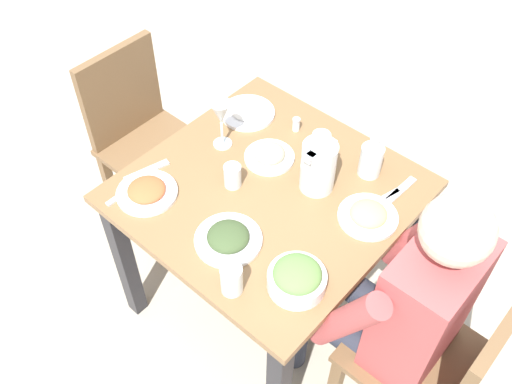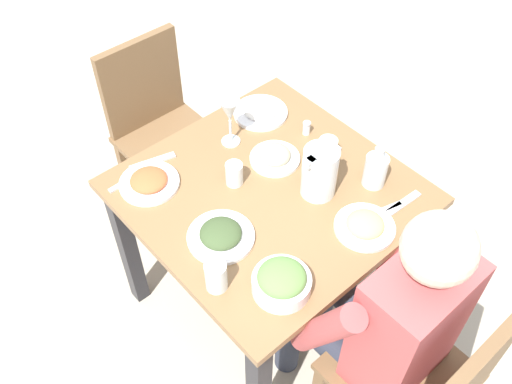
{
  "view_description": "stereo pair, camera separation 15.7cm",
  "coord_description": "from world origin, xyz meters",
  "px_view_note": "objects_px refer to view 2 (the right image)",
  "views": [
    {
      "loc": [
        -1.01,
        -0.85,
        2.2
      ],
      "look_at": [
        -0.04,
        0.02,
        0.75
      ],
      "focal_mm": 39.95,
      "sensor_mm": 36.0,
      "label": 1
    },
    {
      "loc": [
        -0.9,
        -0.96,
        2.2
      ],
      "look_at": [
        -0.04,
        0.02,
        0.75
      ],
      "focal_mm": 39.95,
      "sensor_mm": 36.0,
      "label": 2
    }
  ],
  "objects_px": {
    "chair_far": "(160,126)",
    "water_glass_center": "(216,276)",
    "plate_rice_curry": "(149,181)",
    "water_glass_far_left": "(328,149)",
    "plate_dolmas": "(221,235)",
    "plate_fries": "(365,225)",
    "diner_near": "(380,315)",
    "salt_shaker": "(307,128)",
    "salad_bowl": "(282,281)",
    "water_glass_near_left": "(234,174)",
    "dining_table": "(268,212)",
    "chair_near": "(423,384)",
    "plate_beans": "(275,156)",
    "water_pitcher": "(320,172)",
    "plate_yoghurt": "(260,111)",
    "wine_glass": "(230,113)",
    "oil_carafe": "(375,172)"
  },
  "relations": [
    {
      "from": "plate_dolmas",
      "to": "plate_fries",
      "type": "height_order",
      "value": "plate_dolmas"
    },
    {
      "from": "plate_yoghurt",
      "to": "water_glass_center",
      "type": "distance_m",
      "value": 0.8
    },
    {
      "from": "plate_fries",
      "to": "water_glass_near_left",
      "type": "distance_m",
      "value": 0.48
    },
    {
      "from": "plate_rice_curry",
      "to": "water_glass_far_left",
      "type": "relative_size",
      "value": 2.35
    },
    {
      "from": "chair_near",
      "to": "water_pitcher",
      "type": "relative_size",
      "value": 4.72
    },
    {
      "from": "plate_dolmas",
      "to": "water_glass_far_left",
      "type": "height_order",
      "value": "water_glass_far_left"
    },
    {
      "from": "dining_table",
      "to": "plate_dolmas",
      "type": "relative_size",
      "value": 4.12
    },
    {
      "from": "dining_table",
      "to": "water_glass_center",
      "type": "bearing_deg",
      "value": -153.94
    },
    {
      "from": "wine_glass",
      "to": "diner_near",
      "type": "bearing_deg",
      "value": -96.68
    },
    {
      "from": "plate_rice_curry",
      "to": "plate_beans",
      "type": "relative_size",
      "value": 1.15
    },
    {
      "from": "water_glass_near_left",
      "to": "salt_shaker",
      "type": "height_order",
      "value": "water_glass_near_left"
    },
    {
      "from": "water_pitcher",
      "to": "chair_near",
      "type": "bearing_deg",
      "value": -104.28
    },
    {
      "from": "chair_far",
      "to": "water_glass_center",
      "type": "distance_m",
      "value": 1.07
    },
    {
      "from": "dining_table",
      "to": "plate_fries",
      "type": "height_order",
      "value": "plate_fries"
    },
    {
      "from": "chair_near",
      "to": "salt_shaker",
      "type": "height_order",
      "value": "chair_near"
    },
    {
      "from": "water_pitcher",
      "to": "plate_beans",
      "type": "bearing_deg",
      "value": 92.23
    },
    {
      "from": "plate_rice_curry",
      "to": "salt_shaker",
      "type": "relative_size",
      "value": 3.9
    },
    {
      "from": "water_pitcher",
      "to": "plate_yoghurt",
      "type": "height_order",
      "value": "water_pitcher"
    },
    {
      "from": "plate_yoghurt",
      "to": "water_glass_far_left",
      "type": "height_order",
      "value": "water_glass_far_left"
    },
    {
      "from": "plate_beans",
      "to": "diner_near",
      "type": "bearing_deg",
      "value": -103.52
    },
    {
      "from": "plate_rice_curry",
      "to": "plate_dolmas",
      "type": "bearing_deg",
      "value": -83.44
    },
    {
      "from": "salad_bowl",
      "to": "salt_shaker",
      "type": "xyz_separation_m",
      "value": [
        0.54,
        0.44,
        -0.01
      ]
    },
    {
      "from": "plate_fries",
      "to": "water_glass_center",
      "type": "height_order",
      "value": "water_glass_center"
    },
    {
      "from": "dining_table",
      "to": "salt_shaker",
      "type": "relative_size",
      "value": 16.68
    },
    {
      "from": "plate_rice_curry",
      "to": "salt_shaker",
      "type": "distance_m",
      "value": 0.62
    },
    {
      "from": "salad_bowl",
      "to": "water_glass_far_left",
      "type": "bearing_deg",
      "value": 30.61
    },
    {
      "from": "chair_far",
      "to": "water_glass_center",
      "type": "bearing_deg",
      "value": -113.6
    },
    {
      "from": "oil_carafe",
      "to": "salt_shaker",
      "type": "relative_size",
      "value": 3.05
    },
    {
      "from": "plate_yoghurt",
      "to": "wine_glass",
      "type": "relative_size",
      "value": 1.09
    },
    {
      "from": "diner_near",
      "to": "salt_shaker",
      "type": "bearing_deg",
      "value": 63.09
    },
    {
      "from": "plate_rice_curry",
      "to": "wine_glass",
      "type": "distance_m",
      "value": 0.37
    },
    {
      "from": "oil_carafe",
      "to": "chair_near",
      "type": "bearing_deg",
      "value": -121.88
    },
    {
      "from": "plate_yoghurt",
      "to": "chair_far",
      "type": "bearing_deg",
      "value": 115.64
    },
    {
      "from": "plate_rice_curry",
      "to": "plate_dolmas",
      "type": "xyz_separation_m",
      "value": [
        0.04,
        -0.35,
        0.0
      ]
    },
    {
      "from": "plate_fries",
      "to": "salt_shaker",
      "type": "distance_m",
      "value": 0.49
    },
    {
      "from": "diner_near",
      "to": "plate_rice_curry",
      "type": "height_order",
      "value": "diner_near"
    },
    {
      "from": "dining_table",
      "to": "salad_bowl",
      "type": "bearing_deg",
      "value": -126.97
    },
    {
      "from": "salad_bowl",
      "to": "chair_far",
      "type": "bearing_deg",
      "value": 75.73
    },
    {
      "from": "dining_table",
      "to": "oil_carafe",
      "type": "bearing_deg",
      "value": -36.23
    },
    {
      "from": "chair_near",
      "to": "salt_shaker",
      "type": "bearing_deg",
      "value": 68.76
    },
    {
      "from": "salad_bowl",
      "to": "plate_yoghurt",
      "type": "relative_size",
      "value": 0.84
    },
    {
      "from": "plate_yoghurt",
      "to": "water_glass_near_left",
      "type": "relative_size",
      "value": 2.45
    },
    {
      "from": "dining_table",
      "to": "plate_dolmas",
      "type": "xyz_separation_m",
      "value": [
        -0.26,
        -0.05,
        0.14
      ]
    },
    {
      "from": "plate_rice_curry",
      "to": "salad_bowl",
      "type": "bearing_deg",
      "value": -84.82
    },
    {
      "from": "diner_near",
      "to": "plate_fries",
      "type": "relative_size",
      "value": 5.96
    },
    {
      "from": "chair_near",
      "to": "plate_beans",
      "type": "height_order",
      "value": "chair_near"
    },
    {
      "from": "salad_bowl",
      "to": "plate_rice_curry",
      "type": "bearing_deg",
      "value": 95.18
    },
    {
      "from": "chair_far",
      "to": "water_glass_near_left",
      "type": "height_order",
      "value": "chair_far"
    },
    {
      "from": "chair_far",
      "to": "water_glass_far_left",
      "type": "relative_size",
      "value": 10.01
    },
    {
      "from": "water_pitcher",
      "to": "plate_beans",
      "type": "xyz_separation_m",
      "value": [
        -0.01,
        0.21,
        -0.08
      ]
    }
  ]
}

